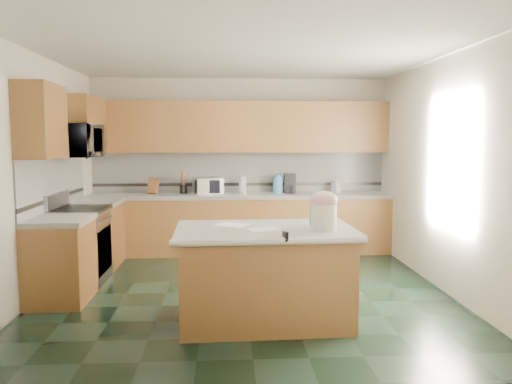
{
  "coord_description": "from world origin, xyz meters",
  "views": [
    {
      "loc": [
        -0.2,
        -5.61,
        1.75
      ],
      "look_at": [
        0.15,
        0.35,
        1.12
      ],
      "focal_mm": 35.0,
      "sensor_mm": 36.0,
      "label": 1
    }
  ],
  "objects": [
    {
      "name": "water_jug",
      "position": [
        0.59,
        2.06,
        1.05
      ],
      "size": [
        0.16,
        0.16,
        0.26
      ],
      "primitive_type": "cylinder",
      "color": "#4B8FC9",
      "rests_on": "back_countertop"
    },
    {
      "name": "range_oven_door",
      "position": [
        -1.71,
        0.5,
        0.4
      ],
      "size": [
        0.02,
        0.68,
        0.55
      ],
      "primitive_type": "cube",
      "color": "black",
      "rests_on": "range_body"
    },
    {
      "name": "island_bullnose",
      "position": [
        0.16,
        -1.48,
        0.89
      ],
      "size": [
        1.68,
        0.11,
        0.06
      ],
      "primitive_type": "cylinder",
      "rotation": [
        0.0,
        1.57,
        0.03
      ],
      "color": "white",
      "rests_on": "island_base"
    },
    {
      "name": "back_countertop",
      "position": [
        0.0,
        2.0,
        0.89
      ],
      "size": [
        4.6,
        0.64,
        0.06
      ],
      "primitive_type": "cube",
      "color": "white",
      "rests_on": "back_base_cab"
    },
    {
      "name": "left_upper_cab_front",
      "position": [
        -2.13,
        -0.24,
        1.94
      ],
      "size": [
        0.33,
        0.72,
        0.78
      ],
      "primitive_type": "cube",
      "color": "#4A2C13",
      "rests_on": "wall_left"
    },
    {
      "name": "left_base_cab_front",
      "position": [
        -2.0,
        -0.24,
        0.43
      ],
      "size": [
        0.6,
        0.72,
        0.86
      ],
      "primitive_type": "cube",
      "color": "#4A2C13",
      "rests_on": "ground"
    },
    {
      "name": "left_counter_front",
      "position": [
        -2.0,
        -0.24,
        0.89
      ],
      "size": [
        0.64,
        0.72,
        0.06
      ],
      "primitive_type": "cube",
      "color": "white",
      "rests_on": "left_base_cab_front"
    },
    {
      "name": "wall_back",
      "position": [
        0.0,
        2.32,
        1.35
      ],
      "size": [
        4.6,
        0.04,
        2.7
      ],
      "primitive_type": "cube",
      "color": "beige",
      "rests_on": "ground"
    },
    {
      "name": "soap_bottle_back",
      "position": [
        1.51,
        2.05,
        1.04
      ],
      "size": [
        0.15,
        0.15,
        0.24
      ],
      "primitive_type": "imported",
      "rotation": [
        0.0,
        0.0,
        0.52
      ],
      "color": "white",
      "rests_on": "back_countertop"
    },
    {
      "name": "range_backguard",
      "position": [
        -2.26,
        0.5,
        1.02
      ],
      "size": [
        0.06,
        0.76,
        0.18
      ],
      "primitive_type": "cube",
      "color": "#B7B7BC",
      "rests_on": "range_body"
    },
    {
      "name": "clamp_body",
      "position": [
        0.29,
        -1.46,
        0.93
      ],
      "size": [
        0.04,
        0.1,
        0.08
      ],
      "primitive_type": "cube",
      "rotation": [
        0.0,
        0.0,
        0.19
      ],
      "color": "black",
      "rests_on": "island_top"
    },
    {
      "name": "soap_bottle_island",
      "position": [
        0.65,
        -0.94,
        1.09
      ],
      "size": [
        0.17,
        0.17,
        0.35
      ],
      "primitive_type": "imported",
      "rotation": [
        0.0,
        0.0,
        -0.33
      ],
      "color": "#209D79",
      "rests_on": "island_top"
    },
    {
      "name": "range_cooktop",
      "position": [
        -2.0,
        0.5,
        0.9
      ],
      "size": [
        0.62,
        0.78,
        0.04
      ],
      "primitive_type": "cube",
      "color": "black",
      "rests_on": "range_body"
    },
    {
      "name": "left_accent_band",
      "position": [
        -2.28,
        0.55,
        1.04
      ],
      "size": [
        0.01,
        2.3,
        0.05
      ],
      "primitive_type": "cube",
      "color": "black",
      "rests_on": "wall_left"
    },
    {
      "name": "paper_sheet_b",
      "position": [
        -0.15,
        -0.81,
        0.92
      ],
      "size": [
        0.38,
        0.35,
        0.0
      ],
      "primitive_type": "cube",
      "rotation": [
        0.0,
        0.0,
        -0.53
      ],
      "color": "white",
      "rests_on": "island_top"
    },
    {
      "name": "treat_jar_knob",
      "position": [
        0.69,
        -1.14,
        1.26
      ],
      "size": [
        0.08,
        0.03,
        0.03
      ],
      "primitive_type": "cylinder",
      "rotation": [
        0.0,
        1.57,
        0.0
      ],
      "color": "tan",
      "rests_on": "treat_jar_lid"
    },
    {
      "name": "treat_jar_knob_end_r",
      "position": [
        0.73,
        -1.14,
        1.26
      ],
      "size": [
        0.04,
        0.04,
        0.04
      ],
      "primitive_type": "sphere",
      "color": "tan",
      "rests_on": "treat_jar_lid"
    },
    {
      "name": "ceiling",
      "position": [
        0.0,
        0.0,
        2.7
      ],
      "size": [
        4.6,
        4.6,
        0.0
      ],
      "primitive_type": "plane",
      "color": "white",
      "rests_on": "ground"
    },
    {
      "name": "toaster_oven",
      "position": [
        -0.49,
        2.05,
        1.04
      ],
      "size": [
        0.48,
        0.4,
        0.24
      ],
      "primitive_type": "cube",
      "rotation": [
        0.0,
        0.0,
        0.34
      ],
      "color": "#B7B7BC",
      "rests_on": "back_countertop"
    },
    {
      "name": "microwave",
      "position": [
        -2.0,
        0.5,
        1.73
      ],
      "size": [
        0.5,
        0.73,
        0.41
      ],
      "primitive_type": "imported",
      "rotation": [
        0.0,
        0.0,
        1.57
      ],
      "color": "#B7B7BC",
      "rests_on": "wall_left"
    },
    {
      "name": "range_body",
      "position": [
        -2.0,
        0.5,
        0.44
      ],
      "size": [
        0.6,
        0.76,
        0.88
      ],
      "primitive_type": "cube",
      "color": "#B7B7BC",
      "rests_on": "ground"
    },
    {
      "name": "toaster_oven_door",
      "position": [
        -0.49,
        1.92,
        1.04
      ],
      "size": [
        0.37,
        0.01,
        0.2
      ],
      "primitive_type": "cube",
      "color": "black",
      "rests_on": "toaster_oven"
    },
    {
      "name": "coffee_carafe",
      "position": [
        0.78,
        2.04,
        0.98
      ],
      "size": [
        0.13,
        0.13,
        0.13
      ],
      "primitive_type": "cylinder",
      "color": "black",
      "rests_on": "back_countertop"
    },
    {
      "name": "water_jug_neck",
      "position": [
        0.59,
        2.06,
        1.2
      ],
      "size": [
        0.07,
        0.07,
        0.04
      ],
      "primitive_type": "cylinder",
      "color": "#4B8FC9",
      "rests_on": "water_jug"
    },
    {
      "name": "utensil_crock",
      "position": [
        -0.87,
        2.08,
        0.99
      ],
      "size": [
        0.11,
        0.11,
        0.14
      ],
      "primitive_type": "cylinder",
      "color": "black",
      "rests_on": "back_countertop"
    },
    {
      "name": "soap_back_cap",
      "position": [
        1.51,
        2.05,
        1.17
      ],
      "size": [
        0.02,
        0.02,
        0.03
      ],
      "primitive_type": "cylinder",
      "color": "red",
      "rests_on": "soap_bottle_back"
    },
    {
      "name": "back_backsplash",
      "position": [
        0.0,
        2.29,
        1.24
      ],
      "size": [
        4.6,
        0.02,
        0.63
      ],
      "primitive_type": "cube",
      "color": "silver",
      "rests_on": "back_countertop"
    },
    {
      "name": "paper_towel_base",
      "position": [
        0.05,
        2.1,
        0.93
      ],
      "size": [
        0.17,
        0.17,
        0.01
      ],
      "primitive_type": "cylinder",
      "color": "#B7B7BC",
      "rests_on": "back_countertop"
    },
    {
      "name": "range_handle",
      "position": [
        -1.68,
        0.5,
        0.78
      ],
      "size": [
        0.02,
        0.66,
        0.02
      ],
      "primitive_type": "cylinder",
      "rotation": [
        1.57,
        0.0,
        0.0
      ],
      "color": "#B7B7BC",
      "rests_on": "range_body"
    },
    {
      "name": "back_accent_band",
      "position": [
        0.0,
        2.28,
        1.04
      ],
      "size": [
        4.6,
        0.01,
        0.05
      ],
      "primitive_type": "cube",
      "color": "black",
      "rests_on": "back_countertop"
    },
    {
      "name": "wall_left",
      "position": [
        -2.32,
        0.0,
        1.35
      ],
      "size": [
        0.04,
        4.6,
        2.7
      ],
      "primitive_type": "cube",
      "color": "beige",
      "rests_on": "ground"
    },
    {
      "name": "paper_sheet_a",
      "position": [
        0.14,
        -1.06,
        0.92
      ],
      "size": [
        0.33,
        0.29,
        0.0
      ],
      "primitive_type": "cube",
      "rotation": [
        0.0,
        0.0,
        0.33
      ],
      "color": "white",
      "rests_on": "island_top"
    },
    {
      "name": "wall_front",
      "position": [
        0.0,
        -2.32,
        1.35
      ],
      "size": [
        4.6,
        0.04,
        2.7
      ],
      "primitive_type": "cube",
      "color": "beige",
      "rests_on": "ground"
    },
    {
      "name": "treat_jar_lid",
      "position": [
        0.69,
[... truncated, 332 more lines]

